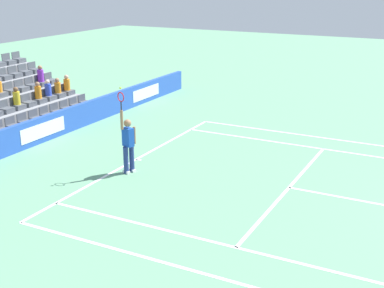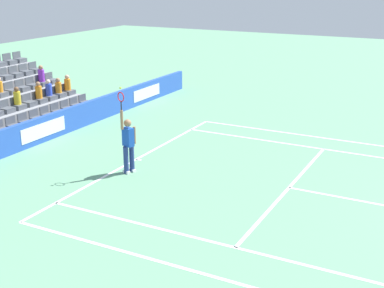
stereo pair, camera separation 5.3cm
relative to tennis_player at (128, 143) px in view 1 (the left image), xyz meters
name	(u,v)px [view 1 (the left image)]	position (x,y,z in m)	size (l,w,h in m)	color
line_baseline	(136,159)	(-1.15, -0.48, -0.99)	(10.97, 0.10, 0.01)	white
line_service	(289,187)	(-1.15, 5.01, -0.99)	(8.23, 0.10, 0.01)	white
line_singles_sideline_left	(254,252)	(2.96, 5.46, -0.99)	(0.10, 11.89, 0.01)	white
line_singles_sideline_right	(336,151)	(-5.27, 5.46, -0.99)	(0.10, 11.89, 0.01)	white
line_doubles_sideline_left	(231,281)	(4.33, 5.46, -0.99)	(0.10, 11.89, 0.01)	white
line_doubles_sideline_right	(344,141)	(-6.64, 5.46, -0.99)	(0.10, 11.89, 0.01)	white
line_centre_mark	(139,160)	(-1.15, -0.38, -0.99)	(0.10, 0.20, 0.01)	white
sponsor_barrier	(41,130)	(-1.15, -4.76, -0.50)	(21.99, 0.22, 0.99)	blue
tennis_player	(128,143)	(0.00, 0.00, 0.00)	(0.51, 0.42, 2.85)	navy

